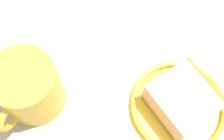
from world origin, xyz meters
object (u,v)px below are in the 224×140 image
Objects in this scene: small_plate at (178,106)px; tea_mug at (29,88)px; cake_slice at (183,100)px; teaspoon at (122,19)px.

small_plate is 24.67cm from tea_mug.
tea_mug reaches higher than cake_slice.
small_plate is 1.67× the size of cake_slice.
small_plate is 1.39× the size of tea_mug.
teaspoon is (19.56, -1.29, -3.05)cm from cake_slice.
small_plate is 1.57× the size of teaspoon.
tea_mug reaches higher than small_plate.
cake_slice is 19.84cm from teaspoon.
cake_slice is at bearing -87.51° from small_plate.
teaspoon is (19.58, -1.55, -0.36)cm from small_plate.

